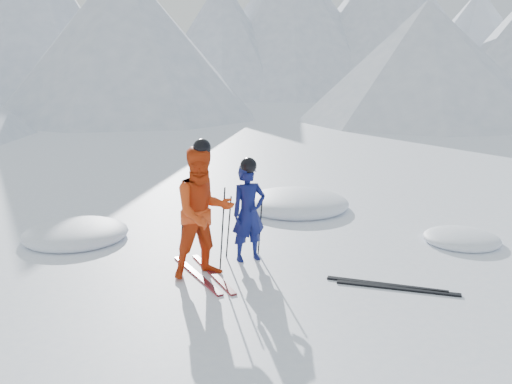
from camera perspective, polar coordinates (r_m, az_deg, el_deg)
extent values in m
plane|color=white|center=(9.05, 11.54, -6.97)|extent=(160.00, 160.00, 0.00)
cone|color=#B2BCD1|center=(49.04, -22.74, 17.08)|extent=(23.96, 23.96, 14.35)
cone|color=#B2BCD1|center=(59.09, -14.40, 15.68)|extent=(17.69, 17.69, 11.93)
cone|color=#B2BCD1|center=(51.93, -3.58, 15.84)|extent=(19.63, 19.63, 10.85)
cone|color=#B2BCD1|center=(56.24, 3.59, 17.33)|extent=(23.31, 23.31, 14.15)
cone|color=#B2BCD1|center=(58.39, 13.68, 17.20)|extent=(28.94, 28.94, 14.88)
cone|color=silver|center=(63.87, 22.10, 14.41)|extent=(24.45, 24.45, 10.76)
cone|color=#B2BCD1|center=(31.79, 17.34, 12.99)|extent=(14.00, 14.00, 6.50)
cone|color=#B2BCD1|center=(33.77, -13.64, 15.32)|extent=(16.00, 16.00, 9.00)
imported|color=#0E1554|center=(8.63, -0.78, -2.21)|extent=(0.64, 0.50, 1.57)
imported|color=red|center=(7.96, -5.56, -2.17)|extent=(1.10, 0.95, 1.95)
cylinder|color=black|center=(8.79, -2.89, -3.70)|extent=(0.11, 0.08, 1.05)
cylinder|color=black|center=(8.99, 0.47, -3.31)|extent=(0.11, 0.07, 1.05)
cylinder|color=black|center=(8.27, -7.78, -4.00)|extent=(0.13, 0.10, 1.30)
cylinder|color=black|center=(8.24, -3.56, -3.97)|extent=(0.13, 0.09, 1.30)
cube|color=black|center=(8.26, -6.24, -8.66)|extent=(0.56, 1.66, 0.03)
cube|color=black|center=(8.29, -4.57, -8.55)|extent=(0.45, 1.68, 0.03)
cube|color=black|center=(8.08, 13.54, -9.47)|extent=(1.51, 0.95, 0.03)
cube|color=black|center=(8.00, 14.67, -9.78)|extent=(1.53, 0.90, 0.03)
ellipsoid|color=white|center=(10.44, -18.40, -4.64)|extent=(1.88, 1.88, 0.41)
ellipsoid|color=white|center=(10.37, 20.80, -4.95)|extent=(1.34, 1.34, 0.29)
ellipsoid|color=white|center=(11.99, 4.14, -1.68)|extent=(2.35, 2.35, 0.52)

